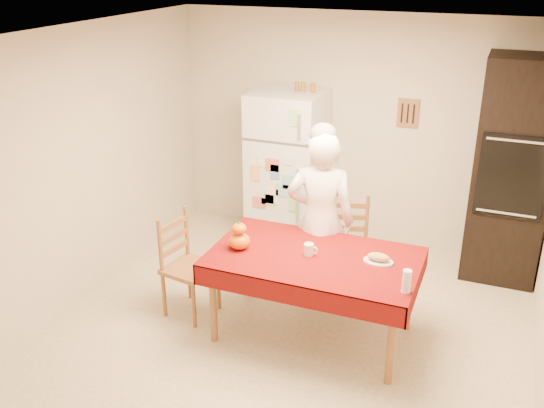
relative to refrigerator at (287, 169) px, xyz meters
The scene contains 17 objects.
floor 2.16m from the refrigerator, 70.93° to the right, with size 4.50×4.50×0.00m, color tan.
room_shell 2.13m from the refrigerator, 70.89° to the right, with size 4.02×4.52×2.51m.
refrigerator is the anchor object (origin of this frame).
oven_cabinet 2.29m from the refrigerator, ahead, with size 0.70×0.62×2.20m.
dining_table 1.89m from the refrigerator, 62.85° to the right, with size 1.70×1.00×0.76m.
chair_far 1.29m from the refrigerator, 42.22° to the right, with size 0.52×0.50×0.95m.
chair_left 1.80m from the refrigerator, 100.68° to the right, with size 0.47×0.48×0.95m.
seated_woman 1.39m from the refrigerator, 57.36° to the right, with size 0.61×0.40×1.68m, color white.
coffee_mug 1.87m from the refrigerator, 64.19° to the right, with size 0.08×0.08×0.10m, color white.
pumpkin_lower 1.80m from the refrigerator, 82.35° to the right, with size 0.18×0.18×0.14m, color #DB4805.
pumpkin_upper 1.80m from the refrigerator, 82.35° to the right, with size 0.12×0.12×0.09m, color #E65305.
wine_glass 2.57m from the refrigerator, 49.89° to the right, with size 0.07×0.07×0.18m, color white.
bread_plate 2.11m from the refrigerator, 49.42° to the right, with size 0.24×0.24×0.02m, color silver.
bread_loaf 2.11m from the refrigerator, 49.42° to the right, with size 0.18×0.10×0.06m, color tan.
spice_jar_left 0.91m from the refrigerator, 31.07° to the left, with size 0.05×0.05×0.10m, color #935C1A.
spice_jar_mid 0.91m from the refrigerator, 18.40° to the left, with size 0.05×0.05×0.10m, color #90621A.
spice_jar_right 0.94m from the refrigerator, 11.03° to the left, with size 0.05×0.05×0.10m, color #995A1B.
Camera 1 is at (1.51, -4.00, 3.07)m, focal length 40.00 mm.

